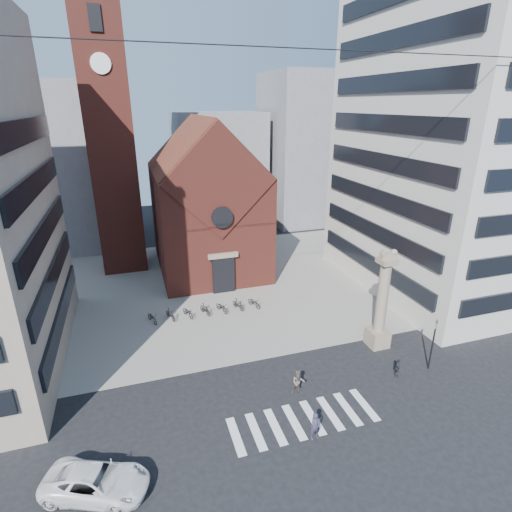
{
  "coord_description": "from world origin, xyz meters",
  "views": [
    {
      "loc": [
        -8.6,
        -21.51,
        19.24
      ],
      "look_at": [
        0.82,
        8.0,
        7.37
      ],
      "focal_mm": 28.0,
      "sensor_mm": 36.0,
      "label": 1
    }
  ],
  "objects_px": {
    "pedestrian_1": "(298,382)",
    "scooter_0": "(152,317)",
    "white_car": "(96,482)",
    "pedestrian_2": "(397,368)",
    "traffic_light": "(433,343)",
    "pedestrian_0": "(316,426)",
    "lion_column": "(381,309)"
  },
  "relations": [
    {
      "from": "lion_column",
      "to": "pedestrian_1",
      "type": "height_order",
      "value": "lion_column"
    },
    {
      "from": "pedestrian_1",
      "to": "scooter_0",
      "type": "relative_size",
      "value": 1.01
    },
    {
      "from": "white_car",
      "to": "pedestrian_1",
      "type": "relative_size",
      "value": 2.95
    },
    {
      "from": "traffic_light",
      "to": "scooter_0",
      "type": "distance_m",
      "value": 24.17
    },
    {
      "from": "traffic_light",
      "to": "lion_column",
      "type": "bearing_deg",
      "value": 116.46
    },
    {
      "from": "pedestrian_2",
      "to": "scooter_0",
      "type": "relative_size",
      "value": 0.84
    },
    {
      "from": "pedestrian_2",
      "to": "pedestrian_1",
      "type": "bearing_deg",
      "value": 109.01
    },
    {
      "from": "lion_column",
      "to": "pedestrian_0",
      "type": "height_order",
      "value": "lion_column"
    },
    {
      "from": "pedestrian_1",
      "to": "scooter_0",
      "type": "height_order",
      "value": "pedestrian_1"
    },
    {
      "from": "lion_column",
      "to": "pedestrian_2",
      "type": "xyz_separation_m",
      "value": [
        -1.01,
        -4.09,
        -2.69
      ]
    },
    {
      "from": "white_car",
      "to": "pedestrian_0",
      "type": "xyz_separation_m",
      "value": [
        12.52,
        -0.14,
        0.18
      ]
    },
    {
      "from": "pedestrian_0",
      "to": "pedestrian_1",
      "type": "relative_size",
      "value": 1.01
    },
    {
      "from": "pedestrian_1",
      "to": "white_car",
      "type": "bearing_deg",
      "value": -147.24
    },
    {
      "from": "pedestrian_1",
      "to": "lion_column",
      "type": "bearing_deg",
      "value": 37.61
    },
    {
      "from": "traffic_light",
      "to": "white_car",
      "type": "xyz_separation_m",
      "value": [
        -23.93,
        -3.48,
        -1.53
      ]
    },
    {
      "from": "pedestrian_1",
      "to": "pedestrian_2",
      "type": "height_order",
      "value": "pedestrian_1"
    },
    {
      "from": "pedestrian_1",
      "to": "scooter_0",
      "type": "bearing_deg",
      "value": 140.66
    },
    {
      "from": "traffic_light",
      "to": "pedestrian_0",
      "type": "relative_size",
      "value": 2.29
    },
    {
      "from": "white_car",
      "to": "pedestrian_0",
      "type": "relative_size",
      "value": 2.91
    },
    {
      "from": "traffic_light",
      "to": "pedestrian_1",
      "type": "xyz_separation_m",
      "value": [
        -10.77,
        0.51,
        -1.36
      ]
    },
    {
      "from": "scooter_0",
      "to": "pedestrian_0",
      "type": "bearing_deg",
      "value": -84.93
    },
    {
      "from": "white_car",
      "to": "pedestrian_1",
      "type": "bearing_deg",
      "value": -50.38
    },
    {
      "from": "white_car",
      "to": "pedestrian_0",
      "type": "bearing_deg",
      "value": -67.88
    },
    {
      "from": "lion_column",
      "to": "pedestrian_1",
      "type": "xyz_separation_m",
      "value": [
        -8.78,
        -3.49,
        -2.53
      ]
    },
    {
      "from": "white_car",
      "to": "scooter_0",
      "type": "xyz_separation_m",
      "value": [
        4.05,
        17.12,
        -0.23
      ]
    },
    {
      "from": "scooter_0",
      "to": "traffic_light",
      "type": "bearing_deg",
      "value": -55.53
    },
    {
      "from": "traffic_light",
      "to": "pedestrian_0",
      "type": "bearing_deg",
      "value": -162.41
    },
    {
      "from": "lion_column",
      "to": "traffic_light",
      "type": "bearing_deg",
      "value": -63.54
    },
    {
      "from": "scooter_0",
      "to": "pedestrian_2",
      "type": "bearing_deg",
      "value": -60.2
    },
    {
      "from": "white_car",
      "to": "scooter_0",
      "type": "relative_size",
      "value": 2.97
    },
    {
      "from": "pedestrian_1",
      "to": "pedestrian_2",
      "type": "xyz_separation_m",
      "value": [
        7.77,
        -0.6,
        -0.16
      ]
    },
    {
      "from": "white_car",
      "to": "pedestrian_2",
      "type": "distance_m",
      "value": 21.2
    }
  ]
}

